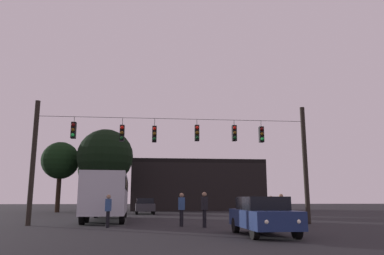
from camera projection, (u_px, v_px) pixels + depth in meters
name	position (u px, v px, depth m)	size (l,w,h in m)	color
ground_plane	(167.00, 216.00, 31.41)	(168.00, 168.00, 0.00)	black
overhead_signal_span	(174.00, 152.00, 21.68)	(16.18, 0.44, 7.04)	black
city_bus	(108.00, 193.00, 25.46)	(3.10, 11.12, 3.00)	#B7BCC6
car_near_right	(263.00, 215.00, 14.80)	(1.91, 4.38, 1.52)	navy
car_far_left	(145.00, 206.00, 36.08)	(2.06, 4.42, 1.52)	#2D2D33
pedestrian_crossing_left	(282.00, 208.00, 20.01)	(0.24, 0.36, 1.71)	black
pedestrian_crossing_center	(108.00, 209.00, 18.86)	(0.29, 0.39, 1.66)	black
pedestrian_crossing_right	(204.00, 207.00, 19.02)	(0.32, 0.41, 1.78)	black
pedestrian_near_bus	(271.00, 208.00, 20.88)	(0.24, 0.36, 1.61)	black
pedestrian_trailing	(182.00, 207.00, 19.69)	(0.34, 0.42, 1.75)	black
corner_building	(195.00, 186.00, 51.02)	(16.88, 11.40, 6.40)	black
tree_left_silhouette	(105.00, 157.00, 40.64)	(6.07, 6.07, 9.05)	#2D2116
tree_behind_building	(94.00, 170.00, 48.57)	(4.07, 4.07, 7.24)	black
tree_right_far	(60.00, 161.00, 41.65)	(4.17, 4.17, 7.81)	black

